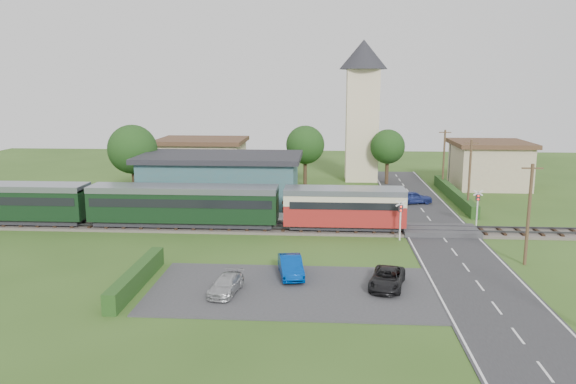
# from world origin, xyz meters

# --- Properties ---
(ground) EXTENTS (120.00, 120.00, 0.00)m
(ground) POSITION_xyz_m (0.00, 0.00, 0.00)
(ground) COLOR #2D4C19
(railway_track) EXTENTS (76.00, 3.20, 0.49)m
(railway_track) POSITION_xyz_m (0.00, 2.00, 0.11)
(railway_track) COLOR #4C443D
(railway_track) RESTS_ON ground
(road) EXTENTS (6.00, 70.00, 0.05)m
(road) POSITION_xyz_m (10.00, 0.00, 0.03)
(road) COLOR #28282B
(road) RESTS_ON ground
(car_park) EXTENTS (17.00, 9.00, 0.08)m
(car_park) POSITION_xyz_m (-1.50, -12.00, 0.04)
(car_park) COLOR #333335
(car_park) RESTS_ON ground
(crossing_deck) EXTENTS (6.20, 3.40, 0.45)m
(crossing_deck) POSITION_xyz_m (10.00, 2.00, 0.23)
(crossing_deck) COLOR #333335
(crossing_deck) RESTS_ON ground
(platform) EXTENTS (30.00, 3.00, 0.45)m
(platform) POSITION_xyz_m (-10.00, 5.20, 0.23)
(platform) COLOR gray
(platform) RESTS_ON ground
(equipment_hut) EXTENTS (2.30, 2.30, 2.55)m
(equipment_hut) POSITION_xyz_m (-18.00, 5.20, 1.75)
(equipment_hut) COLOR beige
(equipment_hut) RESTS_ON platform
(station_building) EXTENTS (16.00, 9.00, 5.30)m
(station_building) POSITION_xyz_m (-10.00, 10.99, 2.69)
(station_building) COLOR #2E5F67
(station_building) RESTS_ON ground
(train) EXTENTS (43.20, 2.90, 3.40)m
(train) POSITION_xyz_m (-14.73, 2.00, 2.18)
(train) COLOR #232328
(train) RESTS_ON ground
(church_tower) EXTENTS (6.00, 6.00, 17.60)m
(church_tower) POSITION_xyz_m (5.00, 28.00, 10.23)
(church_tower) COLOR beige
(church_tower) RESTS_ON ground
(house_west) EXTENTS (10.80, 8.80, 5.50)m
(house_west) POSITION_xyz_m (-15.00, 25.00, 2.79)
(house_west) COLOR tan
(house_west) RESTS_ON ground
(house_east) EXTENTS (8.80, 8.80, 5.50)m
(house_east) POSITION_xyz_m (20.00, 24.00, 2.80)
(house_east) COLOR tan
(house_east) RESTS_ON ground
(hedge_carpark) EXTENTS (0.80, 9.00, 1.20)m
(hedge_carpark) POSITION_xyz_m (-11.00, -12.00, 0.60)
(hedge_carpark) COLOR #193814
(hedge_carpark) RESTS_ON ground
(hedge_roadside) EXTENTS (0.80, 18.00, 1.20)m
(hedge_roadside) POSITION_xyz_m (14.20, 16.00, 0.60)
(hedge_roadside) COLOR #193814
(hedge_roadside) RESTS_ON ground
(hedge_station) EXTENTS (22.00, 0.80, 1.30)m
(hedge_station) POSITION_xyz_m (-10.00, 15.50, 0.65)
(hedge_station) COLOR #193814
(hedge_station) RESTS_ON ground
(tree_a) EXTENTS (5.20, 5.20, 8.00)m
(tree_a) POSITION_xyz_m (-20.00, 14.00, 5.38)
(tree_a) COLOR #332316
(tree_a) RESTS_ON ground
(tree_b) EXTENTS (4.60, 4.60, 7.34)m
(tree_b) POSITION_xyz_m (-2.00, 23.00, 5.02)
(tree_b) COLOR #332316
(tree_b) RESTS_ON ground
(tree_c) EXTENTS (4.20, 4.20, 6.78)m
(tree_c) POSITION_xyz_m (8.00, 25.00, 4.65)
(tree_c) COLOR #332316
(tree_c) RESTS_ON ground
(utility_pole_b) EXTENTS (1.40, 0.22, 7.00)m
(utility_pole_b) POSITION_xyz_m (14.20, -6.00, 3.63)
(utility_pole_b) COLOR #473321
(utility_pole_b) RESTS_ON ground
(utility_pole_c) EXTENTS (1.40, 0.22, 7.00)m
(utility_pole_c) POSITION_xyz_m (14.20, 10.00, 3.63)
(utility_pole_c) COLOR #473321
(utility_pole_c) RESTS_ON ground
(utility_pole_d) EXTENTS (1.40, 0.22, 7.00)m
(utility_pole_d) POSITION_xyz_m (14.20, 22.00, 3.63)
(utility_pole_d) COLOR #473321
(utility_pole_d) RESTS_ON ground
(crossing_signal_near) EXTENTS (0.84, 0.28, 3.28)m
(crossing_signal_near) POSITION_xyz_m (6.40, -0.41, 2.14)
(crossing_signal_near) COLOR silver
(crossing_signal_near) RESTS_ON ground
(crossing_signal_far) EXTENTS (0.84, 0.28, 3.28)m
(crossing_signal_far) POSITION_xyz_m (13.60, 4.39, 2.14)
(crossing_signal_far) COLOR silver
(crossing_signal_far) RESTS_ON ground
(streetlamp_west) EXTENTS (0.30, 0.30, 5.15)m
(streetlamp_west) POSITION_xyz_m (-22.00, 20.00, 3.04)
(streetlamp_west) COLOR #3F3F47
(streetlamp_west) RESTS_ON ground
(streetlamp_east) EXTENTS (0.30, 0.30, 5.15)m
(streetlamp_east) POSITION_xyz_m (16.00, 27.00, 3.04)
(streetlamp_east) COLOR #3F3F47
(streetlamp_east) RESTS_ON ground
(car_on_road) EXTENTS (4.16, 2.50, 1.32)m
(car_on_road) POSITION_xyz_m (9.52, 13.47, 0.71)
(car_on_road) COLOR navy
(car_on_road) RESTS_ON road
(car_park_blue) EXTENTS (2.03, 4.12, 1.30)m
(car_park_blue) POSITION_xyz_m (-1.70, -9.62, 0.73)
(car_park_blue) COLOR navy
(car_park_blue) RESTS_ON car_park
(car_park_silver) EXTENTS (1.99, 3.72, 1.02)m
(car_park_silver) POSITION_xyz_m (-5.31, -12.82, 0.59)
(car_park_silver) COLOR #9EA0A2
(car_park_silver) RESTS_ON car_park
(car_park_dark) EXTENTS (2.74, 4.38, 1.13)m
(car_park_dark) POSITION_xyz_m (4.26, -11.26, 0.64)
(car_park_dark) COLOR black
(car_park_dark) RESTS_ON car_park
(pedestrian_near) EXTENTS (0.74, 0.57, 1.79)m
(pedestrian_near) POSITION_xyz_m (-3.14, 5.54, 1.35)
(pedestrian_near) COLOR gray
(pedestrian_near) RESTS_ON platform
(pedestrian_far) EXTENTS (0.98, 1.12, 1.95)m
(pedestrian_far) POSITION_xyz_m (-15.70, 4.65, 1.43)
(pedestrian_far) COLOR gray
(pedestrian_far) RESTS_ON platform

